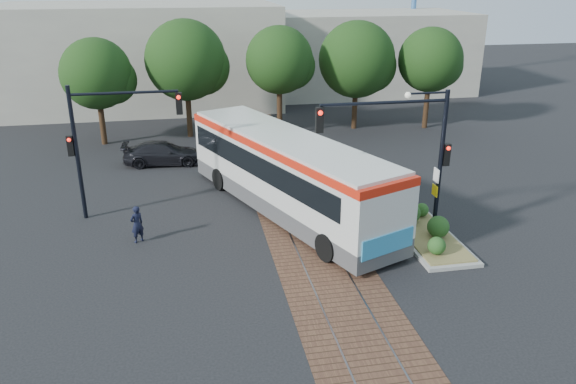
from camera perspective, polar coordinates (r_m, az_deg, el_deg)
name	(u,v)px	position (r m, az deg, el deg)	size (l,w,h in m)	color
ground	(310,239)	(23.49, 2.25, -4.77)	(120.00, 120.00, 0.00)	black
trackbed	(292,203)	(27.05, 0.38, -1.08)	(3.60, 40.00, 0.02)	brown
tree_row	(274,62)	(37.83, -1.44, 13.06)	(26.40, 5.60, 7.67)	#382314
warehouses	(231,54)	(49.88, -5.82, 13.80)	(40.00, 13.00, 8.00)	#ADA899
city_bus	(286,170)	(25.38, -0.16, 2.22)	(7.78, 13.51, 3.60)	#454547
traffic_island	(428,232)	(24.05, 14.04, -3.92)	(2.20, 5.20, 1.13)	gray
signal_pole_main	(413,144)	(22.41, 12.58, 4.83)	(5.49, 0.46, 6.00)	black
signal_pole_left	(102,134)	(25.62, -18.40, 5.63)	(4.99, 0.34, 6.00)	black
officer	(137,224)	(23.71, -15.09, -3.17)	(0.58, 0.38, 1.58)	black
parked_car	(163,153)	(33.14, -12.57, 3.88)	(1.84, 4.52, 1.31)	black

